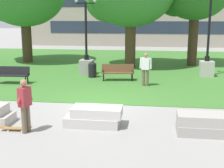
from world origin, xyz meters
TOP-DOWN VIEW (x-y plane):
  - ground_plane at (0.00, 0.00)m, footprint 140.00×140.00m
  - grass_lawn at (0.00, 10.00)m, footprint 40.00×20.00m
  - concrete_block_left at (0.36, -2.46)m, footprint 1.89×0.90m
  - concrete_block_right at (3.92, -2.75)m, footprint 1.80×0.90m
  - person_skateboarder at (-1.65, -3.37)m, footprint 0.34×0.60m
  - skateboard at (-2.04, -3.30)m, footprint 1.03×0.28m
  - park_bench_near_right at (0.30, 4.86)m, footprint 1.86×0.78m
  - park_bench_far_right at (-5.21, 3.31)m, footprint 1.83×0.62m
  - lamp_post_center at (-1.82, 6.42)m, footprint 1.32×0.80m
  - lamp_post_left at (5.43, 6.83)m, footprint 1.32×0.80m
  - trash_bin at (-1.29, 5.54)m, footprint 0.49×0.49m
  - person_bystander_near_lawn at (1.87, 3.65)m, footprint 0.65×0.31m
  - building_facade_distant at (0.45, 24.50)m, footprint 27.76×1.03m

SIDE VIEW (x-z plane):
  - ground_plane at x=0.00m, z-range 0.00..0.00m
  - grass_lawn at x=0.00m, z-range 0.00..0.02m
  - skateboard at x=-2.04m, z-range 0.02..0.15m
  - concrete_block_left at x=0.36m, z-range -0.01..0.63m
  - concrete_block_right at x=3.92m, z-range -0.01..0.63m
  - trash_bin at x=-1.29m, z-range 0.02..0.98m
  - park_bench_near_right at x=0.30m, z-range 0.09..0.99m
  - park_bench_far_right at x=-5.21m, z-range 0.09..0.99m
  - person_skateboarder at x=-1.65m, z-range 0.11..1.82m
  - person_bystander_near_lawn at x=1.87m, z-range 0.13..1.84m
  - lamp_post_center at x=-1.82m, z-range -1.39..3.38m
  - lamp_post_left at x=5.43m, z-range -1.53..3.66m
  - building_facade_distant at x=0.45m, z-range -0.01..9.99m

